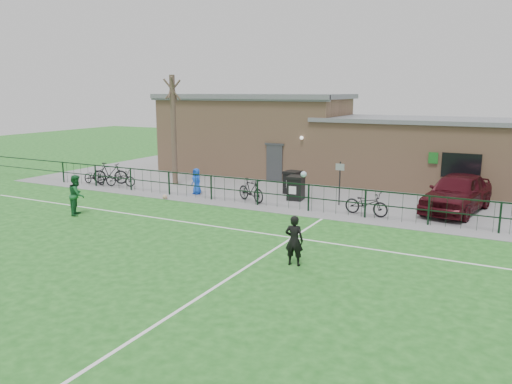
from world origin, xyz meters
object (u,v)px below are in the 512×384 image
at_px(spectator_child, 197,181).
at_px(bare_tree, 174,131).
at_px(bicycle_a, 94,177).
at_px(car_maroon, 457,193).
at_px(bicycle_b, 110,173).
at_px(wheelie_bin_right, 296,189).
at_px(wheelie_bin_left, 293,183).
at_px(bicycle_c, 120,178).
at_px(sign_post, 340,183).
at_px(bicycle_e, 366,204).
at_px(ball_ground, 165,197).
at_px(bicycle_d, 251,190).
at_px(outfield_player, 77,195).

bearing_deg(spectator_child, bare_tree, 167.05).
xyz_separation_m(bicycle_a, spectator_child, (6.60, 0.40, 0.22)).
xyz_separation_m(car_maroon, bicycle_b, (-17.96, -1.98, -0.24)).
height_order(wheelie_bin_right, bicycle_b, bicycle_b).
distance_m(car_maroon, spectator_child, 12.24).
height_order(car_maroon, bicycle_b, car_maroon).
height_order(wheelie_bin_left, bicycle_c, wheelie_bin_left).
bearing_deg(bicycle_a, spectator_child, -81.23).
height_order(bicycle_a, bicycle_b, bicycle_b).
distance_m(wheelie_bin_right, sign_post, 2.26).
relative_size(wheelie_bin_right, bicycle_e, 0.56).
distance_m(sign_post, bicycle_a, 13.85).
bearing_deg(wheelie_bin_left, wheelie_bin_right, -53.09).
bearing_deg(spectator_child, sign_post, 28.22).
height_order(bicycle_e, ball_ground, bicycle_e).
height_order(bare_tree, bicycle_d, bare_tree).
xyz_separation_m(wheelie_bin_right, bicycle_b, (-10.88, -0.98, 0.07)).
bearing_deg(spectator_child, bicycle_c, -157.10).
distance_m(bicycle_a, bicycle_e, 15.39).
bearing_deg(bicycle_d, spectator_child, 109.03).
relative_size(wheelie_bin_left, car_maroon, 0.22).
relative_size(bicycle_c, outfield_player, 0.99).
relative_size(bicycle_a, bicycle_e, 0.87).
xyz_separation_m(car_maroon, spectator_child, (-12.05, -2.10, -0.18)).
relative_size(bicycle_c, ball_ground, 7.23).
height_order(car_maroon, spectator_child, car_maroon).
xyz_separation_m(bicycle_b, outfield_player, (3.82, -5.93, 0.23)).
relative_size(wheelie_bin_right, spectator_child, 0.81).
bearing_deg(wheelie_bin_right, bare_tree, 167.73).
xyz_separation_m(bare_tree, wheelie_bin_left, (6.88, 0.65, -2.45)).
height_order(bare_tree, sign_post, bare_tree).
xyz_separation_m(sign_post, outfield_player, (-9.27, -6.77, -0.17)).
relative_size(bicycle_d, bicycle_e, 0.95).
bearing_deg(sign_post, ball_ground, -161.62).
height_order(bicycle_d, ball_ground, bicycle_d).
bearing_deg(bare_tree, sign_post, -4.61).
distance_m(bicycle_d, ball_ground, 4.24).
relative_size(bicycle_a, bicycle_b, 0.83).
bearing_deg(wheelie_bin_left, bicycle_b, -159.93).
height_order(wheelie_bin_left, wheelie_bin_right, wheelie_bin_right).
bearing_deg(sign_post, spectator_child, -172.37).
distance_m(sign_post, bicycle_c, 12.12).
relative_size(bicycle_a, spectator_child, 1.27).
relative_size(bare_tree, car_maroon, 1.22).
bearing_deg(bicycle_c, sign_post, -102.53).
height_order(bicycle_a, bicycle_e, bicycle_e).
bearing_deg(sign_post, car_maroon, 13.11).
bearing_deg(bare_tree, spectator_child, -33.54).
height_order(bare_tree, bicycle_b, bare_tree).
distance_m(bicycle_b, bicycle_e, 14.71).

